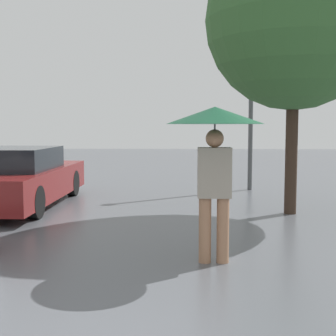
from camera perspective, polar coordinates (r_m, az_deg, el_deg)
name	(u,v)px	position (r m, az deg, el deg)	size (l,w,h in m)	color
pedestrian	(215,136)	(5.26, 5.72, 3.95)	(1.09, 1.09, 1.77)	#9E7051
parked_car_farthest	(17,178)	(9.57, -17.90, -1.21)	(1.69, 4.24, 1.14)	maroon
tree	(294,21)	(8.70, 15.16, 16.90)	(3.07, 3.07, 4.90)	#38281E
street_lamp	(251,87)	(11.56, 10.11, 9.68)	(0.26, 0.26, 4.07)	#515456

